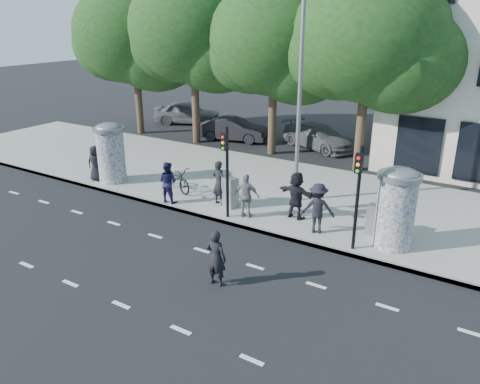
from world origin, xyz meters
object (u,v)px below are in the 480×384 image
Objects in this scene: street_lamp at (299,84)px; ped_f at (296,195)px; ped_e at (246,196)px; cabinet_left at (230,192)px; car_left at (187,113)px; traffic_pole_near at (226,163)px; car_right at (318,136)px; cabinet_right at (375,220)px; ad_column_right at (396,206)px; ped_d at (318,208)px; man_road at (216,258)px; ad_column_left at (111,151)px; ped_a at (96,163)px; traffic_pole_far at (358,188)px; bicycle at (175,179)px; ped_b at (219,183)px; car_mid at (234,129)px; ped_c at (168,182)px.

street_lamp reaches higher than ped_f.
ped_e reaches higher than cabinet_left.
traffic_pole_near is at bearing -160.39° from car_left.
car_right is (-1.76, 10.92, -0.30)m from ped_e.
cabinet_left is (-1.06, 0.53, -0.23)m from ped_e.
cabinet_right is at bearing -146.81° from car_left.
ped_e reaches higher than car_right.
ped_d is at bearing -172.54° from ad_column_right.
cabinet_right is (3.66, -1.41, -4.11)m from street_lamp.
ad_column_left is at bearing -30.85° from man_road.
traffic_pole_far is at bearing 159.45° from ped_a.
cabinet_left is at bearing -78.44° from bicycle.
bicycle is at bearing 4.27° from ped_b.
traffic_pole_far reaches higher than ped_e.
ped_f is at bearing -53.90° from ped_d.
ad_column_left is 12.84m from car_left.
ad_column_left is 1.49× the size of ped_b.
man_road is at bearing -83.52° from street_lamp.
ped_b is 0.42× the size of car_mid.
traffic_pole_near is 2.80m from ped_f.
car_right is (-1.16, 11.32, -1.55)m from traffic_pole_near.
car_mid is (-11.00, 10.22, -1.54)m from traffic_pole_far.
bicycle is at bearing -171.80° from cabinet_right.
ad_column_left is 1.49× the size of ped_f.
car_right is (-0.20, 10.39, -0.36)m from ped_b.
ped_c is 0.99× the size of man_road.
ped_c is at bearing -174.38° from ad_column_right.
cabinet_right is at bearing -21.11° from street_lamp.
man_road reaches higher than cabinet_right.
car_left is at bearing 112.67° from ad_column_left.
ped_b is 0.38× the size of car_right.
man_road is at bearing -145.19° from car_right.
ad_column_left is 8.90m from street_lamp.
car_left is at bearing 153.02° from cabinet_right.
ad_column_right is 1.49× the size of ped_f.
ped_d is at bearing -151.84° from car_left.
traffic_pole_far is (11.40, -0.71, 0.69)m from ad_column_left.
car_right is at bearing -64.18° from ped_f.
ad_column_right is at bearing -140.42° from car_mid.
ped_d reaches higher than man_road.
ped_d is 11.64m from car_right.
ped_f is at bearing -173.03° from ped_c.
ped_c is 6.31m from man_road.
man_road is (-3.65, -4.71, -0.70)m from ad_column_right.
ped_b reaches higher than ped_f.
ped_f is at bearing 30.63° from traffic_pole_near.
ped_d is at bearing 155.29° from ped_f.
man_road is (2.15, -3.81, -1.39)m from traffic_pole_near.
ad_column_right is 12.55m from car_right.
traffic_pole_near is (6.60, -0.71, 0.69)m from ad_column_left.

